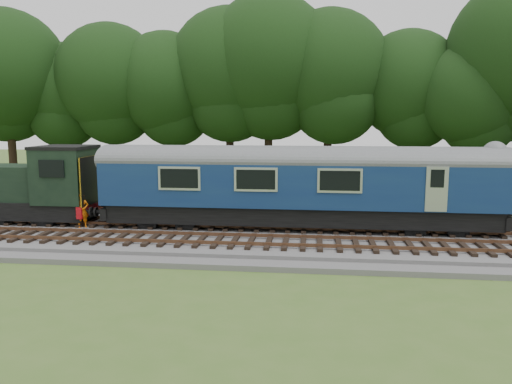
# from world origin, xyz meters

# --- Properties ---
(ground) EXTENTS (120.00, 120.00, 0.00)m
(ground) POSITION_xyz_m (0.00, 0.00, 0.00)
(ground) COLOR #426424
(ground) RESTS_ON ground
(ballast) EXTENTS (70.00, 7.00, 0.35)m
(ballast) POSITION_xyz_m (0.00, 0.00, 0.17)
(ballast) COLOR #4C4C4F
(ballast) RESTS_ON ground
(track_north) EXTENTS (67.20, 2.40, 0.21)m
(track_north) POSITION_xyz_m (0.00, 1.40, 0.42)
(track_north) COLOR black
(track_north) RESTS_ON ballast
(track_south) EXTENTS (67.20, 2.40, 0.21)m
(track_south) POSITION_xyz_m (0.00, -1.60, 0.42)
(track_south) COLOR black
(track_south) RESTS_ON ballast
(fence) EXTENTS (64.00, 0.12, 1.00)m
(fence) POSITION_xyz_m (0.00, 4.50, 0.00)
(fence) COLOR #6B6054
(fence) RESTS_ON ground
(tree_line) EXTENTS (70.00, 8.00, 18.00)m
(tree_line) POSITION_xyz_m (0.00, 22.00, 0.00)
(tree_line) COLOR black
(tree_line) RESTS_ON ground
(dmu_railcar) EXTENTS (18.05, 2.86, 3.88)m
(dmu_railcar) POSITION_xyz_m (-2.40, 1.40, 2.61)
(dmu_railcar) COLOR black
(dmu_railcar) RESTS_ON ground
(shunter_loco) EXTENTS (8.92, 2.60, 3.38)m
(shunter_loco) POSITION_xyz_m (-16.32, 1.40, 1.97)
(shunter_loco) COLOR black
(shunter_loco) RESTS_ON ground
(worker) EXTENTS (0.70, 0.65, 1.61)m
(worker) POSITION_xyz_m (-12.36, 0.34, 1.16)
(worker) COLOR #DD620B
(worker) RESTS_ON ballast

